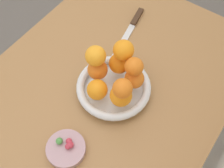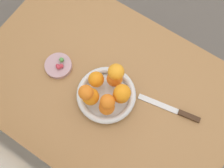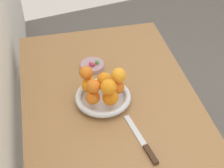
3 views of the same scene
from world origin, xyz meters
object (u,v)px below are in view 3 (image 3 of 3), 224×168
object	(u,v)px
orange_0	(117,87)
knife	(143,143)
candy_ball_3	(97,62)
candy_ball_2	(93,65)
fruit_bowl	(103,98)
orange_5	(119,75)
candy_ball_1	(91,64)
orange_4	(110,97)
orange_7	(108,87)
orange_8	(93,86)
orange_2	(89,85)
candy_dish	(92,66)
candy_ball_0	(91,63)
orange_3	(93,97)
orange_6	(86,73)
dining_table	(109,110)
orange_1	(104,80)

from	to	relation	value
orange_0	knife	distance (m)	0.27
orange_0	candy_ball_3	world-z (taller)	orange_0
orange_0	candy_ball_2	size ratio (longest dim) A/B	3.46
fruit_bowl	orange_5	xyz separation A→B (m)	(-0.00, -0.07, 0.11)
candy_ball_1	orange_5	bearing A→B (deg)	-161.22
orange_4	orange_7	xyz separation A→B (m)	(-0.01, 0.01, 0.07)
orange_8	orange_4	bearing A→B (deg)	-106.55
fruit_bowl	orange_2	bearing A→B (deg)	54.68
orange_4	candy_ball_3	xyz separation A→B (m)	(0.30, -0.00, -0.04)
candy_dish	candy_ball_0	distance (m)	0.02
orange_7	orange_0	bearing A→B (deg)	-37.74
orange_3	candy_ball_3	bearing A→B (deg)	-14.35
candy_ball_3	orange_0	bearing A→B (deg)	-170.31
orange_7	knife	world-z (taller)	orange_7
candy_dish	candy_ball_1	xyz separation A→B (m)	(-0.01, 0.01, 0.02)
fruit_bowl	orange_6	bearing A→B (deg)	53.31
fruit_bowl	candy_ball_1	size ratio (longest dim) A/B	12.05
dining_table	orange_2	bearing A→B (deg)	84.51
orange_7	candy_ball_3	bearing A→B (deg)	-1.88
orange_6	knife	bearing A→B (deg)	-151.89
orange_8	candy_ball_2	world-z (taller)	orange_8
fruit_bowl	orange_8	size ratio (longest dim) A/B	4.26
orange_4	knife	world-z (taller)	orange_4
fruit_bowl	orange_4	distance (m)	0.08
orange_1	orange_5	size ratio (longest dim) A/B	1.00
orange_6	orange_7	size ratio (longest dim) A/B	0.89
candy_ball_0	candy_ball_2	xyz separation A→B (m)	(-0.01, -0.01, 0.00)
fruit_bowl	candy_ball_0	distance (m)	0.24
orange_1	orange_7	size ratio (longest dim) A/B	0.99
orange_1	orange_7	world-z (taller)	orange_7
fruit_bowl	knife	world-z (taller)	fruit_bowl
orange_5	candy_ball_0	bearing A→B (deg)	17.58
orange_0	orange_7	world-z (taller)	orange_7
candy_ball_0	candy_ball_2	world-z (taller)	candy_ball_2
dining_table	orange_2	size ratio (longest dim) A/B	16.38
knife	orange_0	bearing A→B (deg)	9.03
orange_6	candy_ball_1	size ratio (longest dim) A/B	2.86
orange_5	candy_ball_1	size ratio (longest dim) A/B	3.18
orange_2	candy_ball_0	xyz separation A→B (m)	(0.20, -0.04, -0.04)
orange_4	orange_5	size ratio (longest dim) A/B	1.04
candy_ball_0	knife	bearing A→B (deg)	-167.33
orange_2	orange_4	distance (m)	0.12
orange_0	candy_ball_3	xyz separation A→B (m)	(0.24, 0.04, -0.04)
dining_table	orange_1	bearing A→B (deg)	25.31
orange_5	candy_ball_2	xyz separation A→B (m)	(0.23, 0.07, -0.10)
dining_table	orange_4	world-z (taller)	orange_4
orange_7	candy_ball_0	distance (m)	0.32
orange_6	knife	world-z (taller)	orange_6
orange_1	orange_2	world-z (taller)	orange_2
candy_ball_0	candy_ball_1	xyz separation A→B (m)	(-0.01, 0.00, 0.00)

